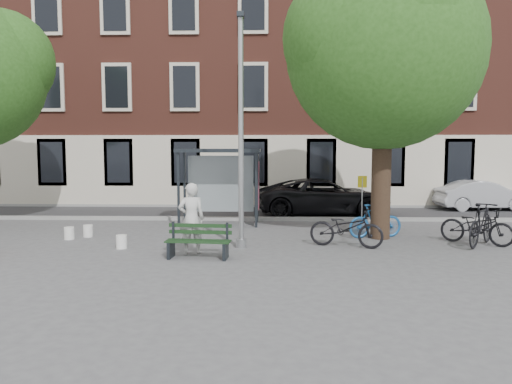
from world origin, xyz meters
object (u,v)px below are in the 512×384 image
object	(u,v)px
lamppost	(241,143)
notice_sign	(362,191)
painter	(191,219)
car_dark	(323,197)
bus_shelter	(231,169)
bike_a	(346,228)
bike_c	(477,226)
bike_d	(481,224)
car_silver	(483,195)
bike_b	(375,221)
bench	(199,243)

from	to	relation	value
lamppost	notice_sign	xyz separation A→B (m)	(3.82, 3.50, -1.57)
painter	car_dark	size ratio (longest dim) A/B	0.34
bus_shelter	car_dark	distance (m)	4.42
lamppost	car_dark	world-z (taller)	lamppost
painter	bike_a	size ratio (longest dim) A/B	0.91
bike_c	bike_d	world-z (taller)	bike_d
lamppost	car_silver	bearing A→B (deg)	40.17
bike_b	car_silver	xyz separation A→B (m)	(5.93, 6.67, 0.13)
bike_b	car_silver	size ratio (longest dim) A/B	0.43
car_dark	notice_sign	world-z (taller)	notice_sign
car_dark	lamppost	bearing A→B (deg)	150.90
bike_c	car_silver	bearing A→B (deg)	12.71
bench	notice_sign	size ratio (longest dim) A/B	0.93
bus_shelter	notice_sign	distance (m)	4.53
lamppost	bench	bearing A→B (deg)	-127.41
notice_sign	car_silver	bearing A→B (deg)	43.27
car_silver	bike_b	bearing A→B (deg)	134.49
bench	painter	bearing A→B (deg)	123.02
notice_sign	lamppost	bearing A→B (deg)	-132.86
lamppost	painter	xyz separation A→B (m)	(-1.20, -0.80, -1.89)
bike_a	bike_b	xyz separation A→B (m)	(1.07, 1.42, -0.02)
lamppost	car_silver	distance (m)	13.02
lamppost	notice_sign	size ratio (longest dim) A/B	3.54
car_dark	bike_c	bearing A→B (deg)	-154.11
lamppost	bike_b	xyz separation A→B (m)	(3.88, 1.61, -2.28)
bench	bike_a	world-z (taller)	bike_a
painter	bike_d	world-z (taller)	painter
bike_a	bike_d	distance (m)	3.70
car_dark	painter	bearing A→B (deg)	145.59
bus_shelter	painter	distance (m)	5.05
car_dark	bus_shelter	bearing A→B (deg)	119.84
lamppost	bike_b	world-z (taller)	lamppost
lamppost	bench	distance (m)	2.88
bike_c	notice_sign	bearing A→B (deg)	79.60
bus_shelter	car_silver	xyz separation A→B (m)	(10.42, 4.18, -1.28)
lamppost	car_silver	size ratio (longest dim) A/B	1.59
bench	bike_b	size ratio (longest dim) A/B	0.96
bike_b	notice_sign	distance (m)	2.02
lamppost	bike_d	distance (m)	6.87
bike_b	bike_a	bearing A→B (deg)	127.93
bench	lamppost	bearing A→B (deg)	57.45
bus_shelter	bike_b	xyz separation A→B (m)	(4.49, -2.50, -1.42)
car_dark	notice_sign	bearing A→B (deg)	-168.15
bike_c	bike_d	xyz separation A→B (m)	(0.03, -0.22, 0.08)
lamppost	bike_c	size ratio (longest dim) A/B	3.14
bike_a	lamppost	bearing A→B (deg)	112.67
lamppost	bus_shelter	world-z (taller)	lamppost
bench	bike_c	distance (m)	7.67
car_dark	bike_b	bearing A→B (deg)	-173.93
lamppost	car_silver	world-z (taller)	lamppost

